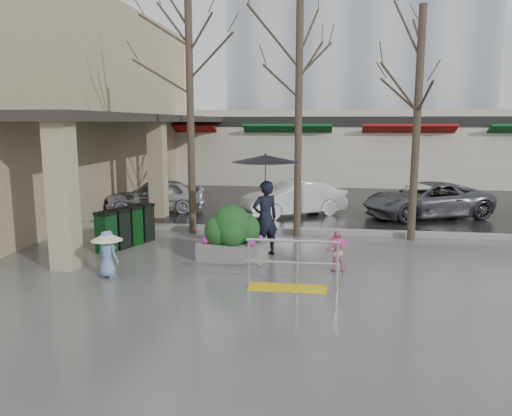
% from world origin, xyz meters
% --- Properties ---
extents(ground, '(120.00, 120.00, 0.00)m').
position_xyz_m(ground, '(0.00, 0.00, 0.00)').
color(ground, '#51514F').
rests_on(ground, ground).
extents(street_asphalt, '(120.00, 36.00, 0.01)m').
position_xyz_m(street_asphalt, '(0.00, 22.00, 0.01)').
color(street_asphalt, black).
rests_on(street_asphalt, ground).
extents(curb, '(120.00, 0.30, 0.15)m').
position_xyz_m(curb, '(0.00, 4.00, 0.07)').
color(curb, gray).
rests_on(curb, ground).
extents(near_building, '(6.00, 18.00, 8.00)m').
position_xyz_m(near_building, '(-9.00, 8.00, 4.00)').
color(near_building, tan).
rests_on(near_building, ground).
extents(canopy_slab, '(2.80, 18.00, 0.25)m').
position_xyz_m(canopy_slab, '(-4.80, 8.00, 3.62)').
color(canopy_slab, '#2D2823').
rests_on(canopy_slab, pillar_front).
extents(pillar_front, '(0.55, 0.55, 3.50)m').
position_xyz_m(pillar_front, '(-3.90, -0.50, 1.75)').
color(pillar_front, tan).
rests_on(pillar_front, ground).
extents(pillar_back, '(0.55, 0.55, 3.50)m').
position_xyz_m(pillar_back, '(-3.90, 6.00, 1.75)').
color(pillar_back, tan).
rests_on(pillar_back, ground).
extents(storefront_row, '(34.00, 6.74, 4.00)m').
position_xyz_m(storefront_row, '(2.00, 17.97, 2.01)').
color(storefront_row, beige).
rests_on(storefront_row, ground).
extents(office_tower, '(18.00, 12.00, 25.00)m').
position_xyz_m(office_tower, '(4.00, 30.00, 12.50)').
color(office_tower, '#8C99A8').
rests_on(office_tower, ground).
extents(handrail, '(1.90, 0.50, 1.03)m').
position_xyz_m(handrail, '(1.36, -1.20, 0.38)').
color(handrail, yellow).
rests_on(handrail, ground).
extents(tree_west, '(3.20, 3.20, 6.80)m').
position_xyz_m(tree_west, '(-2.00, 3.60, 5.08)').
color(tree_west, '#382B21').
rests_on(tree_west, ground).
extents(tree_midwest, '(3.20, 3.20, 7.00)m').
position_xyz_m(tree_midwest, '(1.20, 3.60, 5.23)').
color(tree_midwest, '#382B21').
rests_on(tree_midwest, ground).
extents(tree_mideast, '(3.20, 3.20, 6.50)m').
position_xyz_m(tree_mideast, '(4.50, 3.60, 4.86)').
color(tree_mideast, '#382B21').
rests_on(tree_mideast, ground).
extents(woman, '(1.71, 1.71, 2.61)m').
position_xyz_m(woman, '(0.52, 1.34, 1.65)').
color(woman, black).
rests_on(woman, ground).
extents(child_pink, '(0.50, 0.50, 0.93)m').
position_xyz_m(child_pink, '(2.30, 0.19, 0.53)').
color(child_pink, pink).
rests_on(child_pink, ground).
extents(child_blue, '(0.69, 0.69, 1.05)m').
position_xyz_m(child_blue, '(-2.66, -0.99, 0.65)').
color(child_blue, '#6A8FBC').
rests_on(child_blue, ground).
extents(planter, '(1.73, 1.13, 1.39)m').
position_xyz_m(planter, '(-0.21, 0.72, 0.66)').
color(planter, slate).
rests_on(planter, ground).
extents(news_boxes, '(1.08, 1.96, 1.08)m').
position_xyz_m(news_boxes, '(-3.34, 1.68, 0.54)').
color(news_boxes, '#0D3C17').
rests_on(news_boxes, ground).
extents(car_a, '(3.98, 2.58, 1.26)m').
position_xyz_m(car_a, '(-4.37, 6.93, 0.63)').
color(car_a, '#B2B2B7').
rests_on(car_a, ground).
extents(car_b, '(3.96, 3.12, 1.26)m').
position_xyz_m(car_b, '(0.86, 6.94, 0.63)').
color(car_b, white).
rests_on(car_b, ground).
extents(car_c, '(4.98, 3.61, 1.26)m').
position_xyz_m(car_c, '(5.59, 7.24, 0.63)').
color(car_c, '#53555B').
rests_on(car_c, ground).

